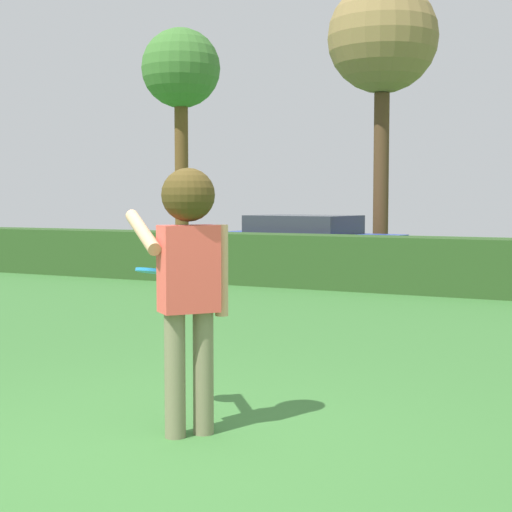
% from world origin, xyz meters
% --- Properties ---
extents(ground_plane, '(60.00, 60.00, 0.00)m').
position_xyz_m(ground_plane, '(0.00, 0.00, 0.00)').
color(ground_plane, '#3A7233').
extents(person, '(0.84, 0.46, 1.80)m').
position_xyz_m(person, '(0.03, 0.38, 1.16)').
color(person, '#7B7756').
rests_on(person, ground).
extents(frisbee, '(0.25, 0.25, 0.07)m').
position_xyz_m(frisbee, '(-0.45, 0.68, 1.07)').
color(frisbee, '#268CE5').
extents(hedge_row, '(29.74, 0.90, 0.95)m').
position_xyz_m(hedge_row, '(0.00, 9.08, 0.48)').
color(hedge_row, '#2B4C1F').
rests_on(hedge_row, ground).
extents(parked_car_blue, '(4.39, 2.25, 1.25)m').
position_xyz_m(parked_car_blue, '(-3.96, 11.66, 0.69)').
color(parked_car_blue, '#263FA5').
rests_on(parked_car_blue, ground).
extents(oak_tree, '(2.46, 2.46, 6.91)m').
position_xyz_m(oak_tree, '(-10.39, 16.93, 5.50)').
color(oak_tree, brown).
rests_on(oak_tree, ground).
extents(birch_tree, '(2.51, 2.51, 6.53)m').
position_xyz_m(birch_tree, '(-2.75, 13.35, 5.17)').
color(birch_tree, '#503720').
rests_on(birch_tree, ground).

